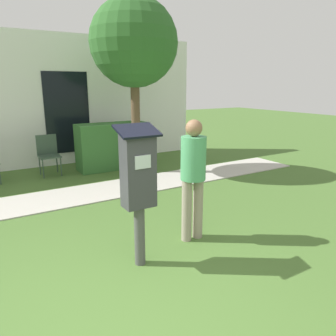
# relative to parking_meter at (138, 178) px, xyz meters

# --- Properties ---
(sidewalk) EXTENTS (12.00, 1.10, 0.02)m
(sidewalk) POSITION_rel_parking_meter_xyz_m (-0.74, 2.71, -1.01)
(sidewalk) COLOR #B7B2A8
(sidewalk) RESTS_ON ground
(building_facade) EXTENTS (10.00, 0.26, 3.20)m
(building_facade) POSITION_rel_parking_meter_xyz_m (-0.74, 5.47, 0.58)
(building_facade) COLOR white
(building_facade) RESTS_ON ground
(parking_meter) EXTENTS (0.44, 0.31, 1.59)m
(parking_meter) POSITION_rel_parking_meter_xyz_m (0.00, 0.00, 0.00)
(parking_meter) COLOR #4C4C4C
(parking_meter) RESTS_ON ground
(person_standing) EXTENTS (0.32, 0.32, 1.58)m
(person_standing) POSITION_rel_parking_meter_xyz_m (0.87, 0.21, -0.09)
(person_standing) COLOR gray
(person_standing) RESTS_ON ground
(outdoor_chair_middle) EXTENTS (0.44, 0.44, 0.90)m
(outdoor_chair_middle) POSITION_rel_parking_meter_xyz_m (-0.04, 4.51, -0.49)
(outdoor_chair_middle) COLOR #334738
(outdoor_chair_middle) RESTS_ON ground
(hedge_row) EXTENTS (1.68, 0.60, 1.10)m
(hedge_row) POSITION_rel_parking_meter_xyz_m (1.42, 4.31, -0.47)
(hedge_row) COLOR #33662D
(hedge_row) RESTS_ON ground
(tree) EXTENTS (1.90, 1.90, 3.82)m
(tree) POSITION_rel_parking_meter_xyz_m (1.76, 3.70, 1.83)
(tree) COLOR brown
(tree) RESTS_ON ground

